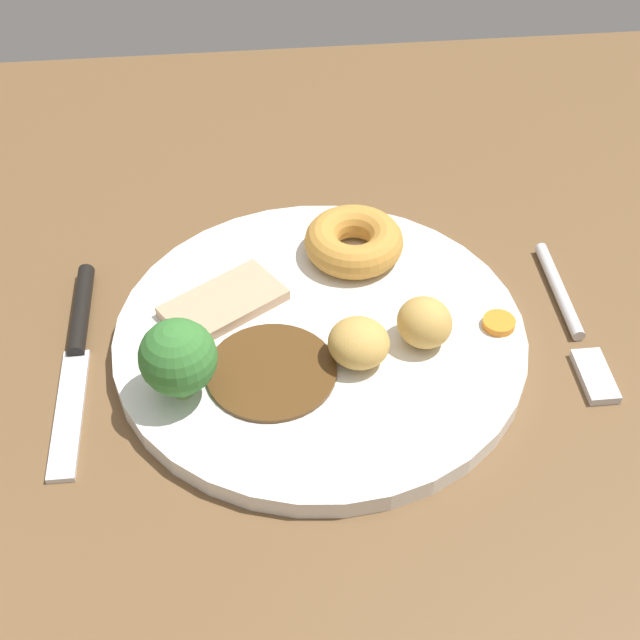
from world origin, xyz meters
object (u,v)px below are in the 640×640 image
Objects in this scene: dinner_plate at (320,338)px; carrot_coin_front at (499,323)px; fork at (573,323)px; meat_slice_main at (224,303)px; knife at (77,345)px; roast_potato_right at (359,343)px; roast_potato_left at (424,322)px; yorkshire_pudding at (356,241)px; broccoli_floret at (178,358)px.

carrot_coin_front is at bearing 176.28° from dinner_plate.
dinner_plate is at bearing -90.24° from fork.
knife is (10.00, 1.70, -1.35)cm from meat_slice_main.
knife is (33.94, -1.30, 0.06)cm from fork.
roast_potato_right is at bearing -79.82° from fork.
roast_potato_left is (-6.67, 1.60, 2.37)cm from dinner_plate.
yorkshire_pudding is at bearing -154.29° from meat_slice_main.
roast_potato_right is at bearing 15.45° from roast_potato_left.
roast_potato_right is at bearing 11.85° from carrot_coin_front.
dinner_plate is at bearing 65.88° from yorkshire_pudding.
roast_potato_right is 0.26× the size of fork.
dinner_plate is 1.49× the size of knife.
yorkshire_pudding reaches higher than meat_slice_main.
meat_slice_main is 24.17cm from fork.
fork is at bearing -172.85° from carrot_coin_front.
roast_potato_left reaches higher than roast_potato_right.
roast_potato_right reaches higher than knife.
carrot_coin_front is at bearing -82.83° from fork.
dinner_plate is 4.21cm from roast_potato_right.
dinner_plate is 10.86cm from broccoli_floret.
roast_potato_right reaches higher than meat_slice_main.
yorkshire_pudding is 1.94× the size of roast_potato_left.
dinner_plate is 7.25cm from roast_potato_left.
dinner_plate is 7.44× the size of roast_potato_left.
meat_slice_main is (6.35, -2.91, 1.10)cm from dinner_plate.
yorkshire_pudding reaches higher than fork.
yorkshire_pudding is 16.29cm from fork.
meat_slice_main reaches higher than dinner_plate.
fork is (-15.40, -2.76, -2.52)cm from roast_potato_right.
meat_slice_main is 1.45× the size of broccoli_floret.
broccoli_floret is (11.26, 1.73, 1.66)cm from roast_potato_right.
roast_potato_left reaches higher than meat_slice_main.
knife is (16.34, -1.22, -0.25)cm from dinner_plate.
carrot_coin_front is 0.12× the size of knife.
yorkshire_pudding is 1.80× the size of roast_potato_right.
broccoli_floret is 0.30× the size of knife.
dinner_plate is 12.07cm from carrot_coin_front.
carrot_coin_front is at bearing 86.24° from knife.
meat_slice_main is 18.72cm from carrot_coin_front.
knife is (23.01, -2.82, -2.61)cm from roast_potato_left.
dinner_plate is at bearing 86.01° from knife.
fork is (-10.93, -1.52, -2.68)cm from roast_potato_left.
dinner_plate is at bearing -13.51° from roast_potato_left.
knife is (28.35, -2.00, -1.22)cm from carrot_coin_front.
roast_potato_left is 0.93× the size of roast_potato_right.
roast_potato_right reaches higher than yorkshire_pudding.
broccoli_floret reaches higher than knife.
meat_slice_main is at bearing -97.11° from fork.
meat_slice_main is at bearing -33.97° from roast_potato_right.
roast_potato_left is 0.66× the size of broccoli_floret.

